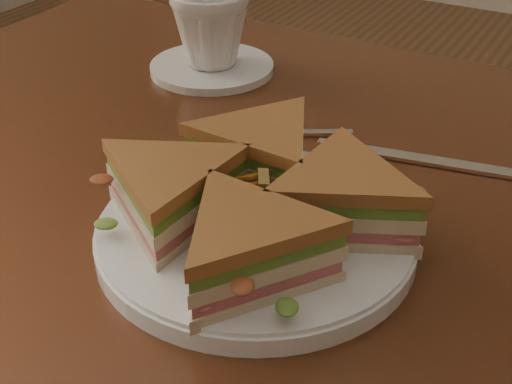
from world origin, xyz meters
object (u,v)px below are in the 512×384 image
knife (415,159)px  plate (256,235)px  table (314,283)px  spoon (224,132)px  saucer (212,67)px  coffee_cup (211,29)px  sandwich_wedges (256,197)px

knife → plate: bearing=-120.1°
table → spoon: spoon is taller
table → knife: bearing=64.3°
saucer → coffee_cup: 0.05m
plate → coffee_cup: coffee_cup is taller
sandwich_wedges → coffee_cup: coffee_cup is taller
spoon → coffee_cup: 0.18m
table → plate: (-0.02, -0.09, 0.11)m
coffee_cup → spoon: bearing=-33.4°
plate → knife: (0.07, 0.20, -0.01)m
table → spoon: size_ratio=7.27×
spoon → knife: 0.20m
plate → saucer: 0.37m
sandwich_wedges → saucer: size_ratio=2.01×
table → saucer: (-0.25, 0.21, 0.10)m
table → saucer: size_ratio=7.67×
plate → spoon: plate is taller
spoon → plate: bearing=-80.3°
sandwich_wedges → knife: 0.21m
table → plate: bearing=-101.4°
spoon → knife: spoon is taller
coffee_cup → table: bearing=-19.9°
spoon → saucer: (-0.11, 0.14, 0.00)m
saucer → sandwich_wedges: bearing=-51.7°
knife → sandwich_wedges: bearing=-120.1°
plate → spoon: (-0.12, 0.15, -0.00)m
saucer → spoon: bearing=-53.3°
plate → coffee_cup: (-0.23, 0.29, 0.05)m
spoon → knife: (0.19, 0.05, -0.00)m
table → saucer: saucer is taller
knife → saucer: size_ratio=1.37×
table → sandwich_wedges: sandwich_wedges is taller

